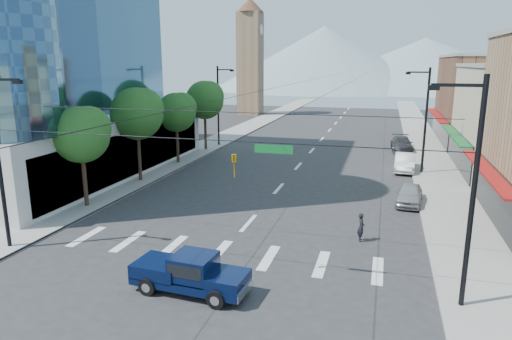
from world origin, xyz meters
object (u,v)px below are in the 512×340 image
Objects in this scene: parked_car_near at (409,194)px; parked_car_far at (402,144)px; pickup_truck at (190,272)px; pedestrian at (361,227)px; parked_car_mid at (405,162)px.

parked_car_far is (0.00, 20.04, 0.07)m from parked_car_near.
pickup_truck reaches higher than pedestrian.
pickup_truck is 36.55m from parked_car_far.
pedestrian is 17.95m from parked_car_mid.
pedestrian is at bearing -99.00° from parked_car_far.
pickup_truck reaches higher than parked_car_near.
parked_car_mid reaches higher than parked_car_far.
parked_car_far is (2.78, 27.66, -0.03)m from pedestrian.
pedestrian is at bearing 53.48° from pickup_truck.
parked_car_far is (9.33, 35.34, -0.12)m from pickup_truck.
pickup_truck is at bearing -115.86° from parked_car_near.
pickup_truck is 27.08m from parked_car_mid.
parked_car_far is at bearing 92.40° from parked_car_mid.
pedestrian is at bearing -96.52° from parked_car_mid.
parked_car_near is at bearing -93.25° from parked_car_far.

